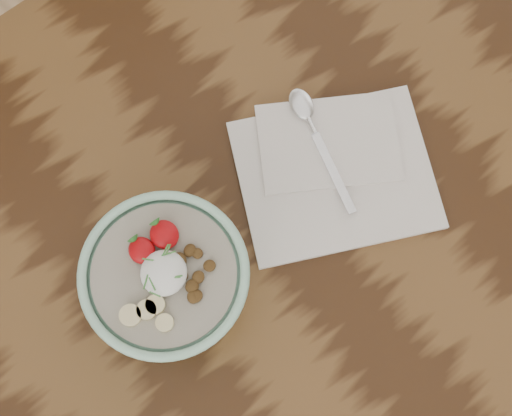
{
  "coord_description": "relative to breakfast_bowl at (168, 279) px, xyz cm",
  "views": [
    {
      "loc": [
        -14.87,
        -14.33,
        159.96
      ],
      "look_at": [
        -2.98,
        1.01,
        85.95
      ],
      "focal_mm": 50.0,
      "sensor_mm": 36.0,
      "label": 1
    }
  ],
  "objects": [
    {
      "name": "table",
      "position": [
        15.05,
        -1.51,
        -15.52
      ],
      "size": [
        160.0,
        90.0,
        75.0
      ],
      "color": "#341D0D",
      "rests_on": "ground"
    },
    {
      "name": "breakfast_bowl",
      "position": [
        0.0,
        0.0,
        0.0
      ],
      "size": [
        18.45,
        18.45,
        12.28
      ],
      "rotation": [
        0.0,
        0.0,
        0.11
      ],
      "color": "#A0D7BA",
      "rests_on": "table"
    },
    {
      "name": "napkin",
      "position": [
        24.53,
        -0.21,
        -5.61
      ],
      "size": [
        29.54,
        27.36,
        1.46
      ],
      "rotation": [
        0.0,
        0.0,
        -0.44
      ],
      "color": "white",
      "rests_on": "table"
    },
    {
      "name": "spoon",
      "position": [
        25.67,
        6.21,
        -4.38
      ],
      "size": [
        6.36,
        17.43,
        0.92
      ],
      "rotation": [
        0.0,
        0.0,
        -0.26
      ],
      "color": "silver",
      "rests_on": "napkin"
    }
  ]
}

